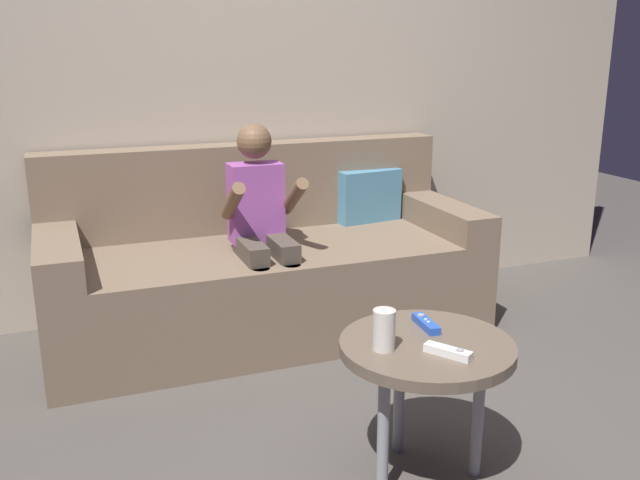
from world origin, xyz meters
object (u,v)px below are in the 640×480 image
(person_seated_on_couch, at_px, (262,224))
(game_remote_white_near_edge, at_px, (447,351))
(coffee_table, at_px, (426,357))
(soda_can, at_px, (384,330))
(couch, at_px, (266,269))
(game_remote_blue_center, at_px, (426,324))

(person_seated_on_couch, relative_size, game_remote_white_near_edge, 7.18)
(coffee_table, bearing_deg, soda_can, -178.99)
(couch, bearing_deg, game_remote_blue_center, -82.82)
(couch, relative_size, game_remote_blue_center, 13.86)
(person_seated_on_couch, xyz_separation_m, game_remote_blue_center, (0.22, -1.04, -0.09))
(game_remote_blue_center, height_order, soda_can, soda_can)
(game_remote_white_near_edge, bearing_deg, coffee_table, 94.48)
(coffee_table, xyz_separation_m, game_remote_blue_center, (0.05, 0.10, 0.06))
(couch, relative_size, coffee_table, 3.75)
(person_seated_on_couch, bearing_deg, game_remote_blue_center, -78.08)
(couch, bearing_deg, person_seated_on_couch, -109.95)
(game_remote_white_near_edge, height_order, game_remote_blue_center, same)
(coffee_table, height_order, game_remote_white_near_edge, game_remote_white_near_edge)
(game_remote_white_near_edge, height_order, soda_can, soda_can)
(soda_can, bearing_deg, game_remote_blue_center, 26.91)
(couch, relative_size, game_remote_white_near_edge, 14.38)
(person_seated_on_couch, distance_m, game_remote_white_near_edge, 1.26)
(game_remote_white_near_edge, bearing_deg, soda_can, 146.50)
(person_seated_on_couch, bearing_deg, game_remote_white_near_edge, -81.91)
(couch, xyz_separation_m, game_remote_blue_center, (0.15, -1.22, 0.17))
(couch, relative_size, person_seated_on_couch, 2.00)
(game_remote_white_near_edge, bearing_deg, person_seated_on_couch, 98.09)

